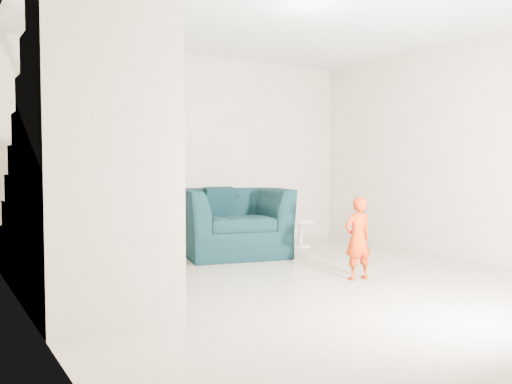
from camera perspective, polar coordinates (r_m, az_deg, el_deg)
floor at (r=5.39m, az=5.34°, el=-9.69°), size 5.50×5.50×0.00m
ceiling at (r=5.47m, az=5.49°, el=19.09°), size 5.50×5.50×0.00m
back_wall at (r=7.64m, az=-7.03°, el=4.24°), size 5.00×0.00×5.00m
left_wall at (r=4.27m, az=-22.72°, el=5.02°), size 0.00×5.50×5.50m
right_wall at (r=7.04m, az=22.00°, el=4.15°), size 0.00×5.50×5.50m
armchair at (r=6.99m, az=-2.46°, el=-3.17°), size 1.55×1.42×0.86m
toddler at (r=5.62m, az=10.67°, el=-4.81°), size 0.33×0.23×0.85m
side_table at (r=7.74m, az=4.72°, el=-3.84°), size 0.39×0.39×0.39m
staircase at (r=4.91m, az=-17.80°, el=0.11°), size 1.02×3.03×3.62m
cushion at (r=7.19m, az=-4.01°, el=-1.07°), size 0.41×0.20×0.41m
throw at (r=6.69m, az=-6.23°, el=-2.50°), size 0.04×0.43×0.49m
phone at (r=5.63m, az=11.28°, el=-1.59°), size 0.04×0.05×0.10m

